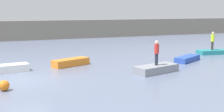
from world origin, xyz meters
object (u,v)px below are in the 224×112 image
at_px(rowboat_blue, 187,59).
at_px(person_hiviz_shirt, 213,40).
at_px(rowboat_teal, 212,52).
at_px(person_red_shirt, 157,51).
at_px(rowboat_orange, 71,62).
at_px(rowboat_grey, 156,69).
at_px(mooring_buoy, 4,86).

xyz_separation_m(rowboat_blue, person_hiviz_shirt, (4.62, 2.36, 1.18)).
distance_m(rowboat_blue, person_hiviz_shirt, 5.32).
distance_m(rowboat_blue, rowboat_teal, 5.19).
height_order(rowboat_teal, person_hiviz_shirt, person_hiviz_shirt).
height_order(rowboat_teal, person_red_shirt, person_red_shirt).
bearing_deg(rowboat_orange, rowboat_grey, -64.56).
distance_m(rowboat_orange, rowboat_grey, 6.64).
relative_size(rowboat_teal, person_hiviz_shirt, 1.61).
bearing_deg(rowboat_blue, mooring_buoy, 165.41).
bearing_deg(person_hiviz_shirt, rowboat_orange, -177.61).
xyz_separation_m(rowboat_grey, rowboat_blue, (4.68, 2.81, -0.04)).
xyz_separation_m(rowboat_orange, rowboat_grey, (4.82, -4.57, -0.01)).
relative_size(person_hiviz_shirt, person_red_shirt, 1.04).
bearing_deg(rowboat_teal, rowboat_orange, -171.76).
xyz_separation_m(rowboat_teal, person_red_shirt, (-9.30, -5.16, 1.25)).
relative_size(rowboat_orange, mooring_buoy, 5.10).
distance_m(rowboat_grey, person_red_shirt, 1.20).
height_order(rowboat_orange, rowboat_blue, rowboat_orange).
bearing_deg(person_red_shirt, rowboat_orange, 136.51).
xyz_separation_m(rowboat_blue, mooring_buoy, (-14.47, -3.67, 0.07)).
relative_size(rowboat_blue, rowboat_teal, 1.05).
bearing_deg(person_red_shirt, rowboat_blue, 30.92).
distance_m(rowboat_grey, rowboat_blue, 5.46).
bearing_deg(rowboat_blue, person_hiviz_shirt, -1.81).
height_order(person_hiviz_shirt, person_red_shirt, person_red_shirt).
relative_size(rowboat_blue, mooring_buoy, 5.21).
distance_m(rowboat_orange, person_hiviz_shirt, 14.18).
bearing_deg(rowboat_grey, person_red_shirt, 75.42).
bearing_deg(person_red_shirt, mooring_buoy, -174.95).
relative_size(rowboat_orange, rowboat_grey, 0.91).
height_order(rowboat_orange, person_hiviz_shirt, person_hiviz_shirt).
xyz_separation_m(rowboat_orange, mooring_buoy, (-4.97, -5.44, 0.02)).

